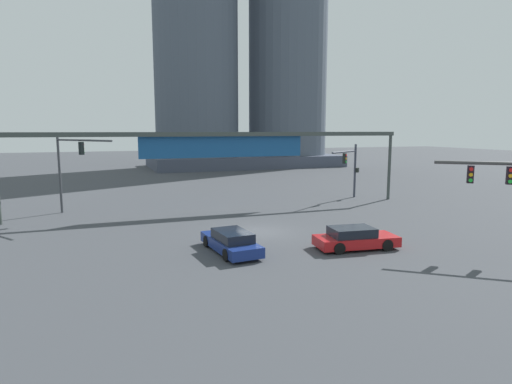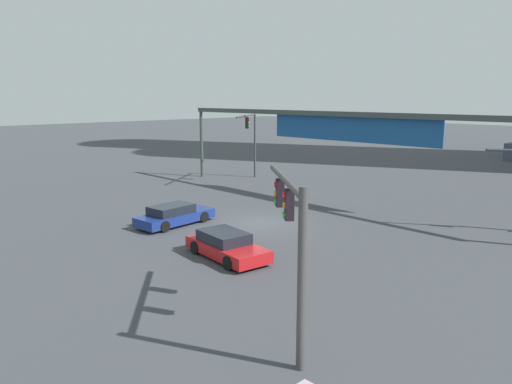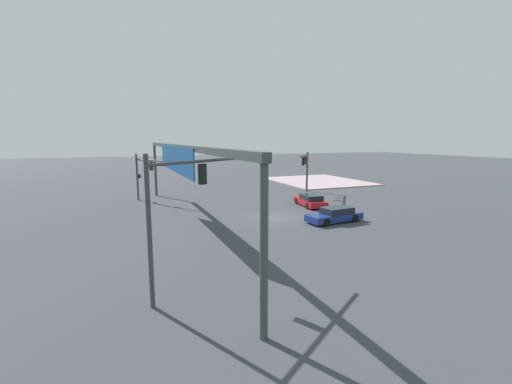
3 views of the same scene
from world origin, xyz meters
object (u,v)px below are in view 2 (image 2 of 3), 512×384
Objects in this scene: sedan_car_approaching at (226,246)px; sedan_car_waiting_far at (174,215)px; traffic_signal_opposite_side at (251,132)px; traffic_signal_near_corner at (292,227)px.

sedan_car_waiting_far is (-6.66, 1.68, 0.00)m from sedan_car_approaching.
sedan_car_approaching is 6.87m from sedan_car_waiting_far.
sedan_car_approaching is at bearing 9.61° from traffic_signal_opposite_side.
traffic_signal_near_corner is 1.04× the size of sedan_car_waiting_far.
sedan_car_waiting_far is at bearing -3.23° from traffic_signal_opposite_side.
traffic_signal_near_corner is at bearing 14.93° from traffic_signal_opposite_side.
traffic_signal_opposite_side reaches higher than sedan_car_waiting_far.
sedan_car_waiting_far is at bearing 16.72° from traffic_signal_near_corner.
traffic_signal_near_corner is 8.90m from sedan_car_approaching.
traffic_signal_near_corner is 1.08× the size of sedan_car_approaching.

